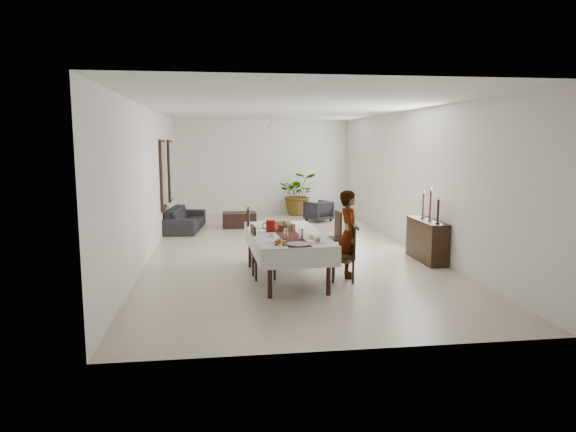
{
  "coord_description": "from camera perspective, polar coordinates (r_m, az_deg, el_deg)",
  "views": [
    {
      "loc": [
        -1.49,
        -11.69,
        2.46
      ],
      "look_at": [
        -0.19,
        -1.99,
        1.05
      ],
      "focal_mm": 32.0,
      "sensor_mm": 36.0,
      "label": 1
    }
  ],
  "objects": [
    {
      "name": "chair_right_far_leg_fr",
      "position": [
        10.99,
        5.2,
        -3.6
      ],
      "size": [
        0.05,
        0.05,
        0.44
      ],
      "primitive_type": "cylinder",
      "rotation": [
        0.0,
        0.0,
        0.05
      ],
      "color": "black",
      "rests_on": "floor"
    },
    {
      "name": "fruit_yellow",
      "position": [
        9.54,
        -0.08,
        -0.83
      ],
      "size": [
        0.09,
        0.09,
        0.09
      ],
      "primitive_type": "sphere",
      "color": "gold",
      "rests_on": "fruit_basket"
    },
    {
      "name": "potted_plant",
      "position": [
        17.45,
        1.18,
        2.49
      ],
      "size": [
        1.41,
        1.26,
        1.45
      ],
      "primitive_type": "imported",
      "rotation": [
        0.0,
        0.0,
        -0.1
      ],
      "color": "#355C24",
      "rests_on": "floor"
    },
    {
      "name": "chair_left_near_leg_br",
      "position": [
        9.26,
        -1.49,
        -5.91
      ],
      "size": [
        0.04,
        0.04,
        0.41
      ],
      "primitive_type": "cylinder",
      "rotation": [
        0.0,
        0.0,
        0.09
      ],
      "color": "black",
      "rests_on": "floor"
    },
    {
      "name": "plate_near_left",
      "position": [
        8.49,
        -1.42,
        -2.83
      ],
      "size": [
        0.26,
        0.26,
        0.02
      ],
      "primitive_type": "cylinder",
      "color": "white",
      "rests_on": "tablecloth_top"
    },
    {
      "name": "candlestick_near_shaft",
      "position": [
        10.54,
        16.33,
        0.53
      ],
      "size": [
        0.05,
        0.05,
        0.46
      ],
      "primitive_type": "cylinder",
      "color": "black",
      "rests_on": "candlestick_near_base"
    },
    {
      "name": "candlestick_near_base",
      "position": [
        10.57,
        16.28,
        -0.78
      ],
      "size": [
        0.09,
        0.09,
        0.03
      ],
      "primitive_type": "cylinder",
      "color": "black",
      "rests_on": "sideboard_top"
    },
    {
      "name": "fan_hub",
      "position": [
        14.77,
        -1.89,
        9.91
      ],
      "size": [
        0.16,
        0.16,
        0.08
      ],
      "primitive_type": "cylinder",
      "color": "silver",
      "rests_on": "fan_rod"
    },
    {
      "name": "candlestick_mid_shaft",
      "position": [
        10.86,
        15.56,
        1.15
      ],
      "size": [
        0.05,
        0.05,
        0.6
      ],
      "primitive_type": "cylinder",
      "color": "black",
      "rests_on": "candlestick_mid_base"
    },
    {
      "name": "sideboard_top",
      "position": [
        11.03,
        15.22,
        -0.52
      ],
      "size": [
        0.4,
        1.44,
        0.03
      ],
      "primitive_type": "cube",
      "color": "black",
      "rests_on": "sideboard_body"
    },
    {
      "name": "chair_right_near_leg_fr",
      "position": [
        9.43,
        7.26,
        -5.66
      ],
      "size": [
        0.05,
        0.05,
        0.42
      ],
      "primitive_type": "cylinder",
      "rotation": [
        0.0,
        0.0,
        -0.27
      ],
      "color": "black",
      "rests_on": "floor"
    },
    {
      "name": "pitcher_handle",
      "position": [
        9.43,
        -2.53,
        -1.11
      ],
      "size": [
        0.13,
        0.03,
        0.13
      ],
      "primitive_type": "torus",
      "rotation": [
        1.57,
        0.0,
        0.04
      ],
      "color": "maroon",
      "rests_on": "red_pitcher"
    },
    {
      "name": "chair_left_near_seat",
      "position": [
        9.34,
        -2.72,
        -4.35
      ],
      "size": [
        0.45,
        0.45,
        0.05
      ],
      "primitive_type": "cube",
      "rotation": [
        0.0,
        0.0,
        -1.49
      ],
      "color": "black",
      "rests_on": "chair_left_near_leg_fl"
    },
    {
      "name": "fan_blade_n",
      "position": [
        15.12,
        -2.02,
        9.87
      ],
      "size": [
        0.1,
        0.55,
        0.01
      ],
      "primitive_type": "cube",
      "color": "silver",
      "rests_on": "fan_hub"
    },
    {
      "name": "jam_jar_b",
      "position": [
        8.2,
        -1.27,
        -3.0
      ],
      "size": [
        0.07,
        0.07,
        0.08
      ],
      "primitive_type": "cylinder",
      "color": "#9B4716",
      "rests_on": "tablecloth_top"
    },
    {
      "name": "jam_jar_a",
      "position": [
        8.15,
        -0.45,
        -3.06
      ],
      "size": [
        0.07,
        0.07,
        0.08
      ],
      "primitive_type": "cylinder",
      "color": "#925815",
      "rests_on": "tablecloth_top"
    },
    {
      "name": "dining_table_top",
      "position": [
        9.35,
        -0.18,
        -2.1
      ],
      "size": [
        1.19,
        2.65,
        0.05
      ],
      "primitive_type": "cube",
      "rotation": [
        0.0,
        0.0,
        0.04
      ],
      "color": "black",
      "rests_on": "table_leg_fl"
    },
    {
      "name": "teacup_right",
      "position": [
        8.76,
        2.64,
        -2.33
      ],
      "size": [
        0.1,
        0.1,
        0.07
      ],
      "primitive_type": "cylinder",
      "color": "silver",
      "rests_on": "saucer_right"
    },
    {
      "name": "fruit_basket",
      "position": [
        9.6,
        -0.13,
        -1.26
      ],
      "size": [
        0.33,
        0.33,
        0.11
      ],
      "primitive_type": "cylinder",
      "color": "brown",
      "rests_on": "tablecloth_top"
    },
    {
      "name": "mirror_glass_far",
      "position": [
        16.07,
        -12.81,
        4.94
      ],
      "size": [
        0.01,
        0.9,
        1.7
      ],
      "primitive_type": "cube",
      "color": "white",
      "rests_on": "mirror_frame_far"
    },
    {
      "name": "armchair",
      "position": [
        16.08,
        3.4,
        0.57
      ],
      "size": [
        0.97,
        0.98,
        0.65
      ],
      "primitive_type": "imported",
      "rotation": [
        0.0,
        0.0,
        3.7
      ],
      "color": "#2D2A30",
      "rests_on": "floor"
    },
    {
      "name": "chair_right_near_leg_fl",
      "position": [
        9.09,
        7.24,
        -6.18
      ],
      "size": [
        0.05,
        0.05,
        0.42
      ],
      "primitive_type": "cylinder",
      "rotation": [
        0.0,
        0.0,
        -0.27
      ],
      "color": "black",
      "rests_on": "floor"
    },
    {
      "name": "wall_left",
      "position": [
        11.81,
        -15.01,
        3.75
      ],
      "size": [
        0.02,
        12.0,
        3.2
      ],
      "primitive_type": "cube",
      "color": "white",
      "rests_on": "floor"
    },
    {
      "name": "fan_blade_e",
      "position": [
        14.81,
        -0.52,
        9.91
      ],
      "size": [
        0.55,
        0.1,
        0.01
      ],
      "primitive_type": "cube",
      "color": "silver",
      "rests_on": "fan_hub"
    },
    {
      "name": "sofa",
      "position": [
        14.77,
        -11.34,
        -0.29
      ],
      "size": [
        1.08,
        2.26,
        0.64
      ],
      "primitive_type": "imported",
      "rotation": [
        0.0,
        0.0,
        1.46
      ],
      "color": "#262428",
      "rests_on": "floor"
    },
    {
      "name": "table_leg_bl",
      "position": [
        10.56,
        -3.88,
        -3.17
      ],
      "size": [
        0.08,
        0.08,
        0.76
      ],
      "primitive_type": "cylinder",
      "rotation": [
        0.0,
        0.0,
        0.04
      ],
      "color": "black",
      "rests_on": "floor"
    },
    {
      "name": "sideboard_body",
      "position": [
        11.1,
        15.13,
        -2.7
      ],
      "size": [
        0.37,
        1.38,
        0.83
      ],
      "primitive_type": "cube",
      "color": "black",
      "rests_on": "floor"
    },
    {
      "name": "fruit_red",
      "position": [
        9.62,
        0.03,
        -0.75
      ],
      "size": [
        0.1,
        0.1,
        0.1
      ],
      "primitive_type": "sphere",
      "color": "#9E1F0F",
      "rests_on": "fruit_basket"
    },
    {
      "name": "chair_left_far_leg_br",
      "position": [
        10.2,
        -2.03,
        -4.36
      ],
      "size": [
        0.05,
        0.05,
        0.49
      ],
      "primitive_type": "cylinder",
      "rotation": [
        0.0,
        0.0,
        -0.09
      ],
      "color": "black",
      "rests_on": "floor"
    },
    {
      "name": "jam_jar_c",
      "position": [
        8.31,
        -1.01,
        -2.84
      ],
      "size": [
        0.07,
        0.07,
        0.08
      ],
      "primitive_type": "cylinder",
      "color": "#8E5114",
      "rests_on": "tablecloth_top"
    },
    {
      "name": "wall_front",
      "position": [
        5.94,
        6.97,
        -0.19
      ],
      "size": [
        6.0,
        0.02,
        3.2
      ],
      "primitive_type": "cube",
      "color": "white",
      "rests_on": "floor"
    },
    {
      "name": "saucer_right",
      "position": [
        8.77,
        2.64,
        -2.49
      ],
      "size": [
        0.16,
        0.16,
        0.01
      ],
      "primitive_type": "cylinder",
      "color": "white",
      "rests_on": "tablecloth_top"
    },
    {
      "name": "bread_near_right",
      "position": [
        8.46,
        3.34,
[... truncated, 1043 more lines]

